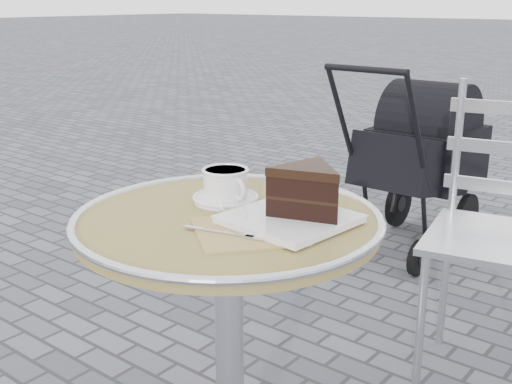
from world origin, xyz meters
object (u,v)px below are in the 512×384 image
Objects in this scene: cafe_table at (229,282)px; baby_stroller at (417,164)px; bistro_chair at (508,201)px; cappuccino_set at (226,187)px; cake_plate_set at (302,197)px.

baby_stroller is at bearing 101.40° from cafe_table.
cappuccino_set is at bearing -127.22° from bistro_chair.
baby_stroller reaches higher than cappuccino_set.
cappuccino_set reaches higher than cafe_table.
bistro_chair is 1.02× the size of baby_stroller.
baby_stroller is (-0.53, 1.79, -0.37)m from cake_plate_set.
cake_plate_set is at bearing -72.53° from baby_stroller.
cafe_table is at bearing -77.74° from baby_stroller.
cake_plate_set is at bearing 13.50° from cappuccino_set.
cafe_table is 0.23m from cappuccino_set.
cafe_table is 1.02m from bistro_chair.
cafe_table is 1.87× the size of cake_plate_set.
baby_stroller is at bearing 116.78° from cappuccino_set.
cafe_table is 0.78× the size of baby_stroller.
cake_plate_set is 0.93m from bistro_chair.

